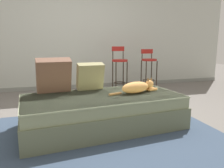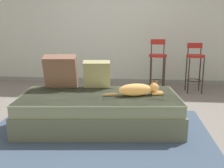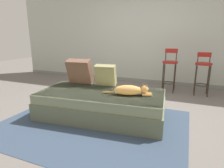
% 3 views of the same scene
% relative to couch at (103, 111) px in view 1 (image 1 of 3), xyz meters
% --- Properties ---
extents(ground_plane, '(16.00, 16.00, 0.00)m').
position_rel_couch_xyz_m(ground_plane, '(0.00, 0.40, -0.21)').
color(ground_plane, '#66605B').
rests_on(ground_plane, ground).
extents(wall_back_panel, '(8.00, 0.10, 2.60)m').
position_rel_couch_xyz_m(wall_back_panel, '(0.00, 2.65, 1.09)').
color(wall_back_panel, '#B7BCB2').
rests_on(wall_back_panel, ground).
extents(wall_baseboard_trim, '(8.00, 0.02, 0.09)m').
position_rel_couch_xyz_m(wall_baseboard_trim, '(0.00, 2.60, -0.17)').
color(wall_baseboard_trim, gray).
rests_on(wall_baseboard_trim, ground).
extents(area_rug, '(2.68, 2.06, 0.01)m').
position_rel_couch_xyz_m(area_rug, '(0.00, -0.30, -0.21)').
color(area_rug, '#334256').
rests_on(area_rug, ground).
extents(couch, '(2.06, 1.15, 0.42)m').
position_rel_couch_xyz_m(couch, '(0.00, 0.00, 0.00)').
color(couch, '#636B50').
rests_on(couch, ground).
extents(throw_pillow_corner, '(0.46, 0.32, 0.46)m').
position_rel_couch_xyz_m(throw_pillow_corner, '(-0.58, 0.33, 0.44)').
color(throw_pillow_corner, brown).
rests_on(throw_pillow_corner, couch).
extents(throw_pillow_middle, '(0.38, 0.25, 0.38)m').
position_rel_couch_xyz_m(throw_pillow_middle, '(-0.09, 0.37, 0.40)').
color(throw_pillow_middle, '#847F56').
rests_on(throw_pillow_middle, couch).
extents(cat, '(0.74, 0.28, 0.19)m').
position_rel_couch_xyz_m(cat, '(0.48, 0.02, 0.28)').
color(cat, tan).
rests_on(cat, couch).
extents(bar_stool_near_window, '(0.34, 0.34, 1.00)m').
position_rel_couch_xyz_m(bar_stool_near_window, '(0.85, 1.92, 0.37)').
color(bar_stool_near_window, '#2D2319').
rests_on(bar_stool_near_window, ground).
extents(bar_stool_by_doorway, '(0.34, 0.34, 0.93)m').
position_rel_couch_xyz_m(bar_stool_by_doorway, '(1.55, 1.92, 0.36)').
color(bar_stool_by_doorway, '#2D2319').
rests_on(bar_stool_by_doorway, ground).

